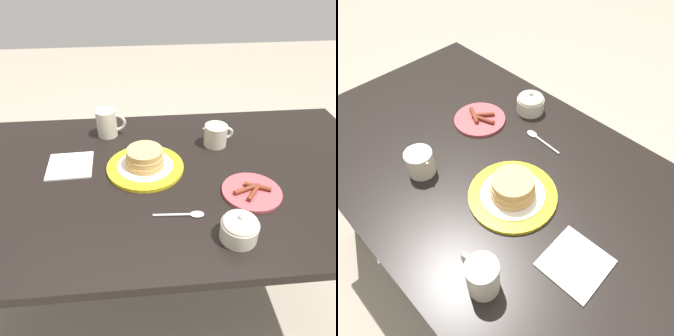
% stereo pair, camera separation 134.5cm
% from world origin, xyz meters
% --- Properties ---
extents(ground_plane, '(8.00, 8.00, 0.00)m').
position_xyz_m(ground_plane, '(0.00, 0.00, 0.00)').
color(ground_plane, gray).
extents(dining_table, '(1.60, 0.83, 0.73)m').
position_xyz_m(dining_table, '(0.00, 0.00, 0.62)').
color(dining_table, black).
rests_on(dining_table, ground_plane).
extents(pancake_plate, '(0.25, 0.25, 0.08)m').
position_xyz_m(pancake_plate, '(-0.01, 0.04, 0.75)').
color(pancake_plate, gold).
rests_on(pancake_plate, dining_table).
extents(side_plate_bacon, '(0.18, 0.18, 0.02)m').
position_xyz_m(side_plate_bacon, '(0.30, -0.12, 0.73)').
color(side_plate_bacon, '#B2474C').
rests_on(side_plate_bacon, dining_table).
extents(coffee_mug, '(0.11, 0.08, 0.10)m').
position_xyz_m(coffee_mug, '(-0.15, 0.27, 0.78)').
color(coffee_mug, beige).
rests_on(coffee_mug, dining_table).
extents(creamer_pitcher, '(0.12, 0.08, 0.09)m').
position_xyz_m(creamer_pitcher, '(0.25, 0.16, 0.77)').
color(creamer_pitcher, beige).
rests_on(creamer_pitcher, dining_table).
extents(sugar_bowl, '(0.10, 0.10, 0.08)m').
position_xyz_m(sugar_bowl, '(0.21, -0.29, 0.76)').
color(sugar_bowl, beige).
rests_on(sugar_bowl, dining_table).
extents(napkin, '(0.15, 0.15, 0.01)m').
position_xyz_m(napkin, '(-0.27, 0.07, 0.73)').
color(napkin, silver).
rests_on(napkin, dining_table).
extents(spoon, '(0.14, 0.03, 0.01)m').
position_xyz_m(spoon, '(0.10, -0.19, 0.73)').
color(spoon, silver).
rests_on(spoon, dining_table).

